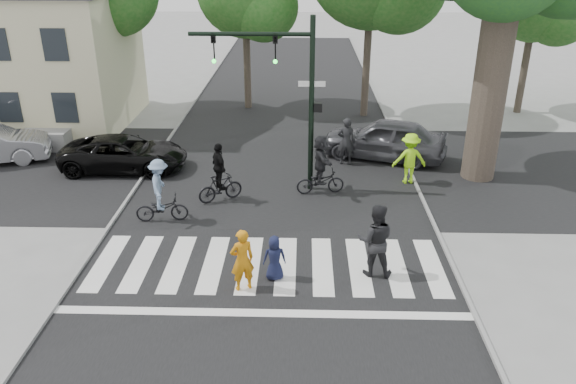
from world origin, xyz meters
The scene contains 18 objects.
ground centered at (0.00, 0.00, 0.00)m, with size 120.00×120.00×0.00m, color gray.
road_stem centered at (0.00, 5.00, 0.01)m, with size 10.00×70.00×0.01m, color black.
road_cross centered at (0.00, 8.00, 0.01)m, with size 70.00×10.00×0.01m, color black.
curb_left centered at (-5.05, 5.00, 0.05)m, with size 0.10×70.00×0.10m, color gray.
curb_right centered at (5.05, 5.00, 0.05)m, with size 0.10×70.00×0.10m, color gray.
crosswalk centered at (0.00, 0.66, 0.01)m, with size 10.00×3.85×0.01m.
traffic_signal centered at (0.35, 6.20, 3.90)m, with size 4.45×0.29×6.00m.
house centered at (-11.49, 13.98, 3.80)m, with size 8.40×8.10×8.82m.
pedestrian_woman centered at (-0.56, -0.17, 0.85)m, with size 0.62×0.41×1.70m, color #C9780E.
pedestrian_child centered at (0.22, 0.32, 0.62)m, with size 0.61×0.40×1.24m, color #131732.
pedestrian_adult centered at (2.84, 0.64, 1.01)m, with size 0.99×0.77×2.03m, color black.
cyclist_left centered at (-3.49, 3.56, 0.89)m, with size 1.69×1.13×2.06m.
cyclist_mid centered at (-1.86, 5.11, 0.85)m, with size 1.59×1.17×2.06m.
cyclist_right centered at (1.55, 5.83, 0.95)m, with size 1.75×1.62×2.13m.
car_suv centered at (-5.94, 7.83, 0.66)m, with size 2.19×4.76×1.32m, color black.
car_grey centered at (4.21, 9.36, 0.83)m, with size 1.97×4.89×1.67m, color #3A3B3F.
bystander_hivis centered at (4.79, 6.87, 0.94)m, with size 1.22×0.70×1.88m, color #9FF516.
bystander_dark centered at (2.62, 8.66, 0.95)m, with size 0.69×0.46×1.90m, color black.
Camera 1 is at (0.93, -12.22, 8.17)m, focal length 35.00 mm.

